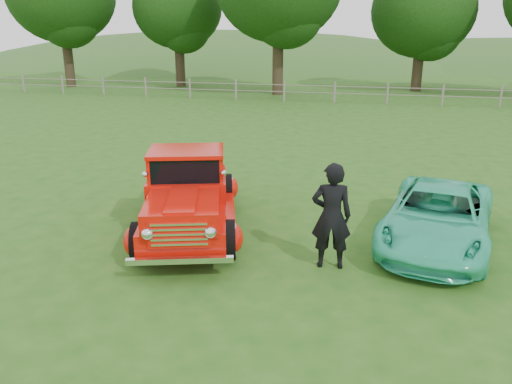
% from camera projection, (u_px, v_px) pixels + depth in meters
% --- Properties ---
extents(ground, '(140.00, 140.00, 0.00)m').
position_uv_depth(ground, '(225.00, 268.00, 9.03)').
color(ground, '#235316').
rests_on(ground, ground).
extents(distant_hills, '(116.00, 60.00, 18.00)m').
position_uv_depth(distant_hills, '(327.00, 97.00, 66.29)').
color(distant_hills, '#305720').
rests_on(distant_hills, ground).
extents(fence_line, '(48.00, 0.12, 1.20)m').
position_uv_depth(fence_line, '(335.00, 92.00, 29.17)').
color(fence_line, gray).
rests_on(fence_line, ground).
extents(tree_mid_west, '(6.40, 6.40, 8.46)m').
position_uv_depth(tree_mid_west, '(177.00, 8.00, 35.84)').
color(tree_mid_west, '#302118').
rests_on(tree_mid_west, ground).
extents(tree_near_east, '(6.80, 6.80, 8.33)m').
position_uv_depth(tree_near_east, '(423.00, 11.00, 33.07)').
color(tree_near_east, '#302118').
rests_on(tree_near_east, ground).
extents(red_pickup, '(3.26, 5.28, 1.78)m').
position_uv_depth(red_pickup, '(188.00, 194.00, 10.56)').
color(red_pickup, black).
rests_on(red_pickup, ground).
extents(teal_sedan, '(2.73, 4.52, 1.17)m').
position_uv_depth(teal_sedan, '(438.00, 216.00, 9.89)').
color(teal_sedan, '#32CB9B').
rests_on(teal_sedan, ground).
extents(man, '(0.77, 0.56, 1.95)m').
position_uv_depth(man, '(331.00, 216.00, 8.81)').
color(man, black).
rests_on(man, ground).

